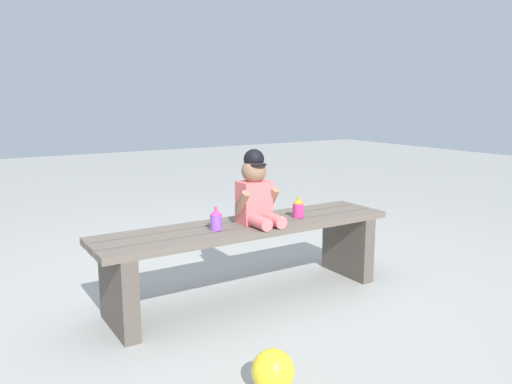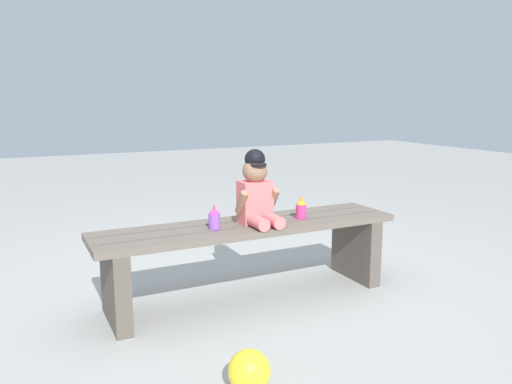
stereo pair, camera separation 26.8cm
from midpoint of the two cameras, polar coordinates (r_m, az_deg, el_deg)
name	(u,v)px [view 2 (the right image)]	position (r m, az deg, el deg)	size (l,w,h in m)	color
ground_plane	(249,298)	(2.89, 1.93, -11.90)	(16.00, 16.00, 0.00)	#999993
park_bench	(249,246)	(2.79, 1.97, -6.20)	(1.70, 0.39, 0.43)	#60564C
child_figure	(257,191)	(2.71, 2.91, 0.04)	(0.23, 0.27, 0.40)	#E56666
sippy_cup_left	(214,218)	(2.61, -1.83, -3.02)	(0.06, 0.06, 0.12)	#8C4CCC
sippy_cup_right	(301,208)	(2.87, 7.81, -1.89)	(0.06, 0.06, 0.12)	#E5337F
toy_ball	(249,371)	(2.03, 3.23, -19.67)	(0.17, 0.17, 0.17)	yellow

